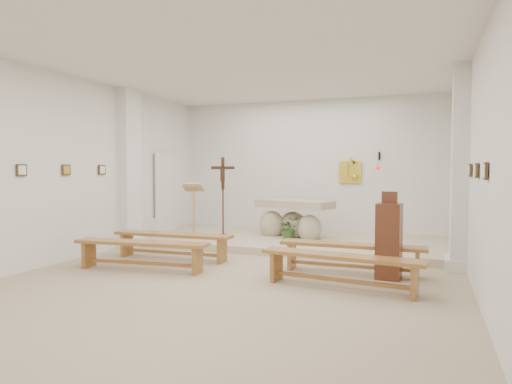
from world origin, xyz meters
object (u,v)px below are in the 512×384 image
at_px(donation_pedestal, 389,240).
at_px(crucifix_stand, 223,190).
at_px(bench_left_front, 173,240).
at_px(bench_left_second, 141,249).
at_px(bench_right_second, 341,263).
at_px(bench_right_front, 352,251).
at_px(lectern, 194,210).
at_px(altar, 293,221).

bearing_deg(donation_pedestal, crucifix_stand, 154.22).
bearing_deg(bench_left_front, crucifix_stand, 87.53).
bearing_deg(crucifix_stand, bench_left_second, -102.23).
bearing_deg(crucifix_stand, donation_pedestal, -42.70).
relative_size(crucifix_stand, bench_right_second, 0.77).
bearing_deg(crucifix_stand, bench_right_front, -45.35).
bearing_deg(bench_left_second, bench_left_front, 84.09).
relative_size(lectern, crucifix_stand, 0.68).
bearing_deg(altar, bench_right_front, -39.51).
bearing_deg(donation_pedestal, bench_left_second, -162.42).
bearing_deg(bench_right_front, crucifix_stand, 146.14).
bearing_deg(bench_left_second, bench_right_front, 10.81).
relative_size(lectern, donation_pedestal, 0.91).
relative_size(bench_left_second, bench_right_second, 1.00).
height_order(bench_right_front, bench_left_second, same).
distance_m(donation_pedestal, bench_left_front, 4.02).
bearing_deg(donation_pedestal, bench_right_front, 171.91).
relative_size(bench_left_front, bench_right_front, 1.00).
bearing_deg(altar, bench_right_second, -47.36).
xyz_separation_m(lectern, bench_left_front, (0.52, -1.82, -0.40)).
distance_m(donation_pedestal, bench_right_second, 1.09).
xyz_separation_m(altar, bench_left_front, (-1.63, -2.70, -0.13)).
xyz_separation_m(crucifix_stand, donation_pedestal, (3.98, -2.39, -0.61)).
height_order(crucifix_stand, bench_right_second, crucifix_stand).
bearing_deg(bench_left_front, bench_left_second, -91.76).
distance_m(altar, bench_right_second, 4.13).
distance_m(donation_pedestal, bench_left_second, 4.11).
height_order(crucifix_stand, bench_left_second, crucifix_stand).
xyz_separation_m(bench_left_second, bench_right_second, (3.41, 0.00, 0.00)).
xyz_separation_m(crucifix_stand, bench_left_second, (-0.03, -3.27, -0.85)).
bearing_deg(bench_right_second, donation_pedestal, 63.11).
xyz_separation_m(donation_pedestal, bench_right_second, (-0.60, -0.88, -0.23)).
relative_size(bench_left_front, bench_left_second, 0.99).
height_order(altar, bench_left_front, altar).
bearing_deg(donation_pedestal, altar, 135.11).
relative_size(altar, crucifix_stand, 1.05).
distance_m(crucifix_stand, bench_left_second, 3.38).
distance_m(bench_right_front, bench_right_second, 1.02).
bearing_deg(bench_right_second, lectern, 151.50).
bearing_deg(bench_right_front, bench_left_second, -163.53).
height_order(lectern, bench_left_second, lectern).
bearing_deg(bench_left_second, bench_right_second, -5.91).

